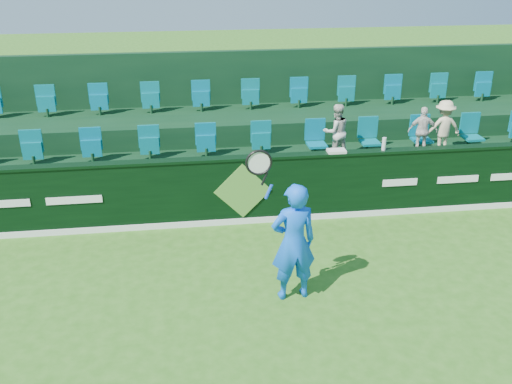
{
  "coord_description": "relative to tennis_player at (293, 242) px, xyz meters",
  "views": [
    {
      "loc": [
        -1.07,
        -5.92,
        5.05
      ],
      "look_at": [
        0.11,
        2.8,
        1.15
      ],
      "focal_mm": 40.0,
      "sensor_mm": 36.0,
      "label": 1
    }
  ],
  "objects": [
    {
      "name": "ground",
      "position": [
        -0.47,
        -1.36,
        -0.96
      ],
      "size": [
        60.0,
        60.0,
        0.0
      ],
      "primitive_type": "plane",
      "color": "#2C6317",
      "rests_on": "ground"
    },
    {
      "name": "sponsor_hoarding",
      "position": [
        -0.47,
        2.64,
        -0.28
      ],
      "size": [
        16.0,
        0.25,
        1.35
      ],
      "color": "black",
      "rests_on": "ground"
    },
    {
      "name": "stand_tier_front",
      "position": [
        -0.47,
        3.74,
        -0.56
      ],
      "size": [
        16.0,
        2.0,
        0.8
      ],
      "primitive_type": "cube",
      "color": "black",
      "rests_on": "ground"
    },
    {
      "name": "stand_tier_back",
      "position": [
        -0.47,
        5.64,
        -0.31
      ],
      "size": [
        16.0,
        1.8,
        1.3
      ],
      "primitive_type": "cube",
      "color": "black",
      "rests_on": "ground"
    },
    {
      "name": "stand_rear",
      "position": [
        -0.47,
        6.08,
        0.26
      ],
      "size": [
        16.0,
        4.1,
        2.6
      ],
      "color": "black",
      "rests_on": "ground"
    },
    {
      "name": "seat_row_front",
      "position": [
        -0.47,
        4.14,
        0.14
      ],
      "size": [
        13.5,
        0.5,
        0.6
      ],
      "primitive_type": "cube",
      "color": "#066A74",
      "rests_on": "stand_tier_front"
    },
    {
      "name": "seat_row_back",
      "position": [
        -0.47,
        5.94,
        0.64
      ],
      "size": [
        13.5,
        0.5,
        0.6
      ],
      "primitive_type": "cube",
      "color": "#066A74",
      "rests_on": "stand_tier_back"
    },
    {
      "name": "tennis_player",
      "position": [
        0.0,
        0.0,
        0.0
      ],
      "size": [
        1.15,
        0.52,
        2.52
      ],
      "color": "blue",
      "rests_on": "ground"
    },
    {
      "name": "spectator_left",
      "position": [
        1.63,
        3.76,
        0.44
      ],
      "size": [
        0.64,
        0.54,
        1.18
      ],
      "primitive_type": "imported",
      "rotation": [
        0.0,
        0.0,
        3.31
      ],
      "color": "beige",
      "rests_on": "stand_tier_front"
    },
    {
      "name": "spectator_middle",
      "position": [
        3.53,
        3.76,
        0.37
      ],
      "size": [
        0.65,
        0.38,
        1.05
      ],
      "primitive_type": "imported",
      "rotation": [
        0.0,
        0.0,
        2.92
      ],
      "color": "silver",
      "rests_on": "stand_tier_front"
    },
    {
      "name": "spectator_right",
      "position": [
        3.99,
        3.76,
        0.43
      ],
      "size": [
        0.77,
        0.46,
        1.17
      ],
      "primitive_type": "imported",
      "rotation": [
        0.0,
        0.0,
        3.12
      ],
      "color": "beige",
      "rests_on": "stand_tier_front"
    },
    {
      "name": "towel",
      "position": [
        1.34,
        2.64,
        0.42
      ],
      "size": [
        0.35,
        0.23,
        0.05
      ],
      "primitive_type": "cube",
      "color": "silver",
      "rests_on": "sponsor_hoarding"
    },
    {
      "name": "drinks_bottle",
      "position": [
        2.27,
        2.64,
        0.52
      ],
      "size": [
        0.08,
        0.08,
        0.25
      ],
      "primitive_type": "cylinder",
      "color": "silver",
      "rests_on": "sponsor_hoarding"
    }
  ]
}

